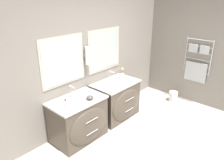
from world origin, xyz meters
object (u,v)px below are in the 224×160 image
vanity_left (79,120)px  amenity_bowl (90,98)px  flower_vase (122,73)px  vanity_right (117,100)px  waste_bin (173,96)px  toiletry_bottle (66,104)px

vanity_left → amenity_bowl: amenity_bowl is taller
vanity_left → flower_vase: 1.38m
amenity_bowl → flower_vase: (1.14, 0.23, 0.07)m
vanity_left → vanity_right: (1.01, 0.00, 0.00)m
flower_vase → waste_bin: bearing=-29.0°
amenity_bowl → flower_vase: bearing=11.4°
vanity_left → waste_bin: 2.55m
toiletry_bottle → flower_vase: (1.59, 0.16, 0.03)m
toiletry_bottle → waste_bin: toiletry_bottle is taller
vanity_left → waste_bin: vanity_left is taller
vanity_left → waste_bin: bearing=-12.6°
vanity_left → vanity_right: size_ratio=1.00×
flower_vase → vanity_right: bearing=-159.7°
vanity_right → waste_bin: 1.59m
toiletry_bottle → flower_vase: bearing=5.9°
toiletry_bottle → waste_bin: (2.77, -0.49, -0.72)m
vanity_right → toiletry_bottle: toiletry_bottle is taller
flower_vase → waste_bin: (1.18, -0.66, -0.75)m
toiletry_bottle → waste_bin: size_ratio=0.66×
amenity_bowl → waste_bin: (2.32, -0.43, -0.69)m
amenity_bowl → waste_bin: size_ratio=0.52×
toiletry_bottle → flower_vase: size_ratio=0.67×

